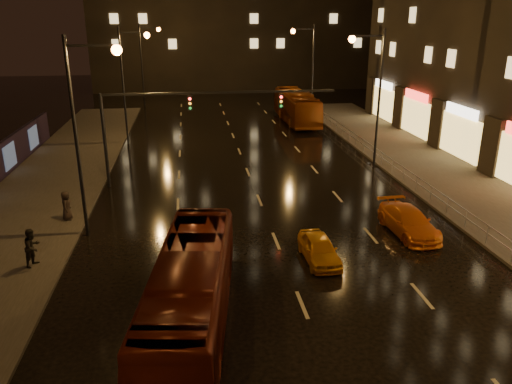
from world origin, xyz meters
TOP-DOWN VIEW (x-y plane):
  - ground at (0.00, 20.00)m, footprint 140.00×140.00m
  - sidewalk_left at (-13.50, 15.00)m, footprint 7.00×70.00m
  - sidewalk_right at (13.50, 15.00)m, footprint 7.00×70.00m
  - traffic_signal at (-5.06, 20.00)m, footprint 15.31×0.32m
  - railing_right at (10.20, 18.00)m, footprint 0.05×56.00m
  - bus_red at (-4.31, 3.12)m, footprint 3.91×10.83m
  - bus_curb at (7.36, 39.59)m, footprint 2.82×11.84m
  - taxi_near at (1.61, 7.61)m, footprint 1.53×3.60m
  - taxi_far at (7.01, 10.00)m, footprint 2.15×4.71m
  - pedestrian_b at (-11.30, 8.63)m, footprint 0.96×1.05m
  - pedestrian_c at (-11.00, 14.01)m, footprint 0.54×0.81m

SIDE VIEW (x-z plane):
  - ground at x=0.00m, z-range 0.00..0.00m
  - sidewalk_left at x=-13.50m, z-range 0.00..0.15m
  - sidewalk_right at x=13.50m, z-range 0.00..0.15m
  - taxi_near at x=1.61m, z-range 0.00..1.21m
  - taxi_far at x=7.01m, z-range 0.00..1.34m
  - railing_right at x=10.20m, z-range 0.40..1.40m
  - pedestrian_c at x=-11.00m, z-range 0.15..1.78m
  - pedestrian_b at x=-11.30m, z-range 0.15..1.91m
  - bus_red at x=-4.31m, z-range 0.00..2.95m
  - bus_curb at x=7.36m, z-range 0.00..3.30m
  - traffic_signal at x=-5.06m, z-range 1.64..7.84m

